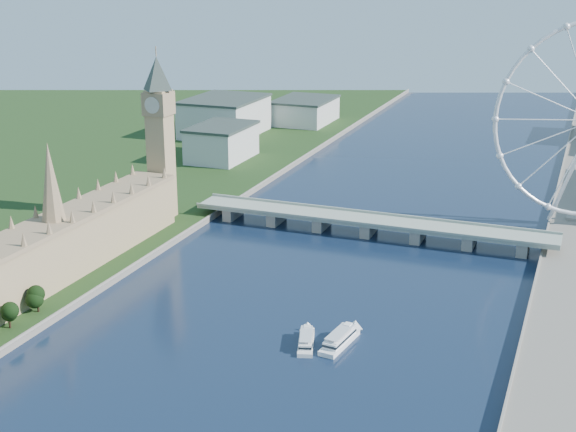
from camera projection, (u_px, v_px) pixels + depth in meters
The scene contains 6 objects.
parliament_range at pixel (57, 248), 406.11m from camera, with size 24.00×200.00×70.00m.
big_ben at pixel (159, 117), 487.44m from camera, with size 20.02×20.02×110.00m.
westminster_bridge at pixel (369, 224), 481.38m from camera, with size 220.00×22.00×9.50m.
city_skyline at pixel (494, 130), 695.91m from camera, with size 505.00×280.00×32.00m.
tour_boat_near at pixel (306, 345), 343.85m from camera, with size 6.76×26.63×5.85m, color silver, non-canonical shape.
tour_boat_far at pixel (339, 345), 344.16m from camera, with size 7.71×30.16×6.67m, color white, non-canonical shape.
Camera 1 is at (118.95, -144.05, 157.61)m, focal length 50.00 mm.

